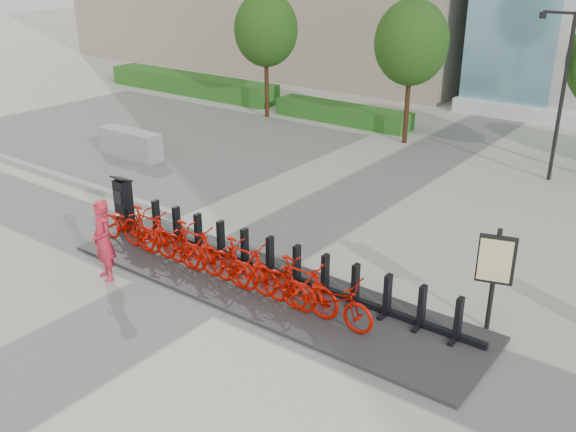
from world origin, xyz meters
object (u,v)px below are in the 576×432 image
Objects in this scene: bike_0 at (128,225)px; worker_red at (103,240)px; kiosk at (124,204)px; jersey_barrier at (131,144)px; map_sign at (495,264)px.

worker_red is (0.83, -1.32, 0.33)m from bike_0.
kiosk reaches higher than jersey_barrier.
kiosk is at bearing -42.58° from jersey_barrier.
kiosk is 6.44m from jersey_barrier.
kiosk is at bearing 54.58° from bike_0.
kiosk is at bearing 170.25° from map_sign.
worker_red is at bearing -48.35° from kiosk.
bike_0 is 1.29× the size of kiosk.
bike_0 is at bearing 137.13° from worker_red.
bike_0 is 1.60m from worker_red.
jersey_barrier is 14.10m from map_sign.
kiosk is 0.71× the size of map_sign.
map_sign is at bearing -78.25° from bike_0.
worker_red is 7.97m from map_sign.
bike_0 is at bearing -33.96° from kiosk.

